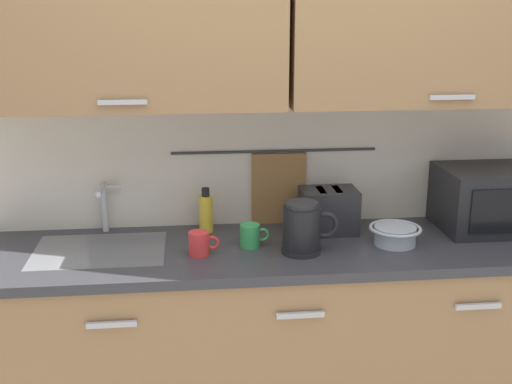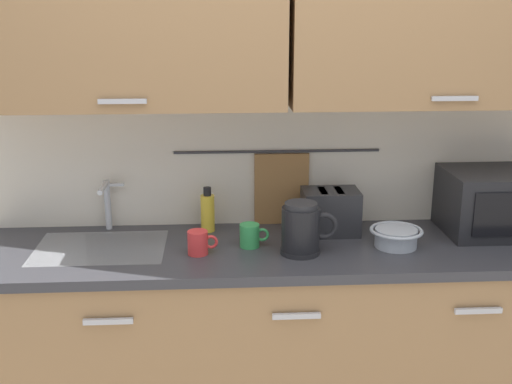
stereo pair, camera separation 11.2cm
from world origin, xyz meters
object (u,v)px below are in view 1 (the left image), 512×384
object	(u,v)px
dish_soap_bottle	(206,213)
mug_by_kettle	(200,243)
mug_near_sink	(251,236)
toaster	(328,210)
microwave	(493,199)
electric_kettle	(303,228)
mixing_bowl	(395,234)

from	to	relation	value
dish_soap_bottle	mug_by_kettle	bearing A→B (deg)	-97.13
mug_near_sink	toaster	xyz separation A→B (m)	(0.35, 0.15, 0.05)
microwave	electric_kettle	xyz separation A→B (m)	(-0.87, -0.20, -0.03)
microwave	mixing_bowl	distance (m)	0.51
dish_soap_bottle	mug_near_sink	size ratio (longest dim) A/B	1.63
mug_near_sink	mug_by_kettle	size ratio (longest dim) A/B	1.00
mug_by_kettle	microwave	bearing A→B (deg)	8.11
mug_near_sink	mixing_bowl	xyz separation A→B (m)	(0.59, -0.04, -0.00)
electric_kettle	dish_soap_bottle	bearing A→B (deg)	142.31
dish_soap_bottle	mug_near_sink	bearing A→B (deg)	-49.40
microwave	dish_soap_bottle	size ratio (longest dim) A/B	2.35
dish_soap_bottle	mixing_bowl	distance (m)	0.80
electric_kettle	mixing_bowl	size ratio (longest dim) A/B	1.06
mixing_bowl	toaster	world-z (taller)	toaster
microwave	dish_soap_bottle	distance (m)	1.25
dish_soap_bottle	toaster	distance (m)	0.53
electric_kettle	dish_soap_bottle	world-z (taller)	electric_kettle
electric_kettle	microwave	bearing A→B (deg)	12.75
electric_kettle	mug_by_kettle	size ratio (longest dim) A/B	1.89
microwave	electric_kettle	world-z (taller)	microwave
mug_near_sink	mixing_bowl	size ratio (longest dim) A/B	0.56
electric_kettle	mug_by_kettle	xyz separation A→B (m)	(-0.40, 0.02, -0.05)
mug_near_sink	mixing_bowl	bearing A→B (deg)	-3.45
toaster	mixing_bowl	bearing A→B (deg)	-37.12
dish_soap_bottle	mixing_bowl	xyz separation A→B (m)	(0.76, -0.24, -0.04)
microwave	toaster	xyz separation A→B (m)	(-0.72, 0.03, -0.04)
dish_soap_bottle	toaster	xyz separation A→B (m)	(0.52, -0.06, 0.01)
toaster	mug_by_kettle	bearing A→B (deg)	-159.02
mug_by_kettle	electric_kettle	bearing A→B (deg)	-2.19
microwave	mug_by_kettle	distance (m)	1.29
microwave	dish_soap_bottle	world-z (taller)	microwave
electric_kettle	mixing_bowl	distance (m)	0.40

